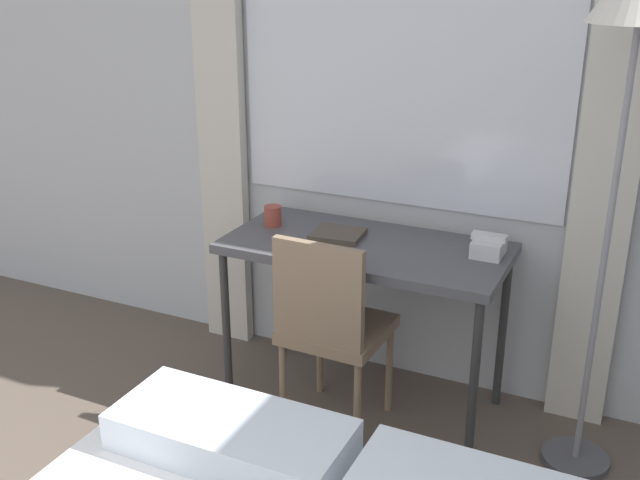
{
  "coord_description": "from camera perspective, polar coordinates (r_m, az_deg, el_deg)",
  "views": [
    {
      "loc": [
        1.23,
        0.27,
        1.89
      ],
      "look_at": [
        0.14,
        2.59,
        0.92
      ],
      "focal_mm": 42.0,
      "sensor_mm": 36.0,
      "label": 1
    }
  ],
  "objects": [
    {
      "name": "standing_lamp",
      "position": [
        2.69,
        23.07,
        14.72
      ],
      "size": [
        0.34,
        0.34,
        1.95
      ],
      "color": "#4C4C51",
      "rests_on": "ground_plane"
    },
    {
      "name": "desk_chair",
      "position": [
        3.05,
        0.82,
        -6.25
      ],
      "size": [
        0.41,
        0.41,
        0.88
      ],
      "rotation": [
        0.0,
        0.0,
        -0.03
      ],
      "color": "#8C7259",
      "rests_on": "ground_plane"
    },
    {
      "name": "desk",
      "position": [
        3.15,
        3.5,
        -1.42
      ],
      "size": [
        1.18,
        0.58,
        0.77
      ],
      "color": "#4C4C51",
      "rests_on": "ground_plane"
    },
    {
      "name": "book",
      "position": [
        3.19,
        1.36,
        0.46
      ],
      "size": [
        0.23,
        0.21,
        0.02
      ],
      "rotation": [
        0.0,
        0.0,
        0.1
      ],
      "color": "#4C4238",
      "rests_on": "desk"
    },
    {
      "name": "telephone",
      "position": [
        3.06,
        12.72,
        -0.46
      ],
      "size": [
        0.14,
        0.15,
        0.09
      ],
      "color": "silver",
      "rests_on": "desk"
    },
    {
      "name": "wall_back_with_window",
      "position": [
        3.35,
        3.82,
        11.53
      ],
      "size": [
        5.45,
        0.13,
        2.7
      ],
      "color": "silver",
      "rests_on": "ground_plane"
    },
    {
      "name": "mug",
      "position": [
        3.32,
        -3.61,
        1.85
      ],
      "size": [
        0.08,
        0.08,
        0.09
      ],
      "color": "#993F33",
      "rests_on": "desk"
    }
  ]
}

